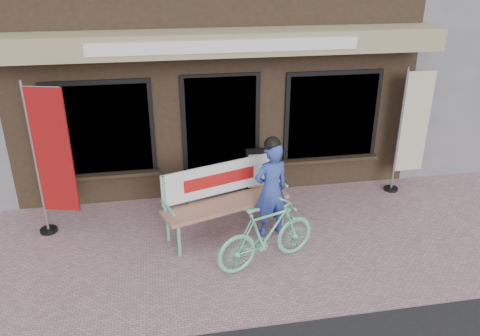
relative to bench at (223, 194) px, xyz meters
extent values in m
plane|color=#AD848C|center=(0.15, -0.73, -0.63)|extent=(70.00, 70.00, 0.00)
cube|color=black|center=(0.15, 4.27, 1.17)|extent=(7.00, 6.00, 3.60)
cube|color=tan|center=(0.15, 0.92, 2.12)|extent=(7.00, 0.80, 0.35)
cube|color=white|center=(0.15, 0.51, 2.12)|extent=(4.00, 0.02, 0.18)
cube|color=black|center=(0.15, 1.25, 0.47)|extent=(1.20, 0.06, 2.10)
cube|color=black|center=(0.15, 1.24, 0.47)|extent=(1.35, 0.04, 2.20)
cube|color=black|center=(-1.85, 1.25, 0.72)|extent=(1.60, 0.06, 1.50)
cube|color=black|center=(2.15, 1.25, 0.72)|extent=(1.60, 0.06, 1.50)
cube|color=black|center=(-1.85, 1.24, 0.72)|extent=(1.75, 0.04, 1.65)
cube|color=black|center=(2.15, 1.24, 0.72)|extent=(1.75, 0.04, 1.65)
cube|color=black|center=(-1.85, 1.19, -0.08)|extent=(1.80, 0.18, 0.06)
cube|color=black|center=(2.15, 1.19, -0.08)|extent=(1.80, 0.18, 0.06)
cube|color=#59595B|center=(0.15, 1.02, -0.56)|extent=(1.30, 0.45, 0.15)
cylinder|color=#6BD2A1|center=(-0.73, -0.59, -0.40)|extent=(0.06, 0.06, 0.46)
cylinder|color=#6BD2A1|center=(-0.87, -0.17, -0.40)|extent=(0.06, 0.06, 0.46)
cylinder|color=#6BD2A1|center=(0.94, -0.02, -0.40)|extent=(0.06, 0.06, 0.46)
cylinder|color=#6BD2A1|center=(0.80, 0.39, -0.40)|extent=(0.06, 0.06, 0.46)
cube|color=#AC765E|center=(0.03, -0.10, -0.13)|extent=(2.04, 1.11, 0.06)
cylinder|color=#6BD2A1|center=(-0.89, -0.18, 0.14)|extent=(0.06, 0.06, 0.61)
cylinder|color=#6BD2A1|center=(0.82, 0.40, 0.14)|extent=(0.06, 0.06, 0.61)
cube|color=white|center=(-0.04, 0.13, 0.20)|extent=(1.79, 0.64, 0.50)
cube|color=#B21414|center=(-0.04, 0.10, 0.20)|extent=(1.13, 0.39, 0.20)
cylinder|color=#6BD2A1|center=(-0.85, -0.40, 0.05)|extent=(0.20, 0.47, 0.04)
cylinder|color=#6BD2A1|center=(0.92, 0.20, 0.05)|extent=(0.20, 0.47, 0.04)
imported|color=#3046A7|center=(0.68, -0.25, 0.12)|extent=(0.62, 0.48, 1.50)
sphere|color=black|center=(0.68, -0.25, 0.85)|extent=(0.29, 0.29, 0.24)
imported|color=#6BD2A1|center=(0.45, -1.00, -0.17)|extent=(1.59, 0.92, 0.92)
cylinder|color=gray|center=(-2.71, 0.42, 0.57)|extent=(0.05, 0.05, 2.40)
cylinder|color=gray|center=(-2.45, 0.34, 1.68)|extent=(0.53, 0.17, 0.03)
cube|color=maroon|center=(-2.43, 0.34, 0.73)|extent=(0.53, 0.18, 1.91)
cylinder|color=black|center=(-2.71, 0.42, -0.60)|extent=(0.32, 0.32, 0.05)
cylinder|color=gray|center=(3.25, 0.83, 0.51)|extent=(0.04, 0.04, 2.28)
cylinder|color=gray|center=(3.51, 0.83, 1.57)|extent=(0.52, 0.04, 0.02)
cube|color=beige|center=(3.53, 0.83, 0.66)|extent=(0.52, 0.04, 1.81)
cylinder|color=black|center=(3.25, 0.83, -0.60)|extent=(0.25, 0.25, 0.05)
cube|color=black|center=(0.76, 0.84, -0.13)|extent=(0.50, 0.11, 0.99)
cube|color=beige|center=(0.75, 0.78, -0.02)|extent=(0.42, 0.04, 0.61)
camera|label=1|loc=(-0.89, -6.32, 3.23)|focal=35.00mm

